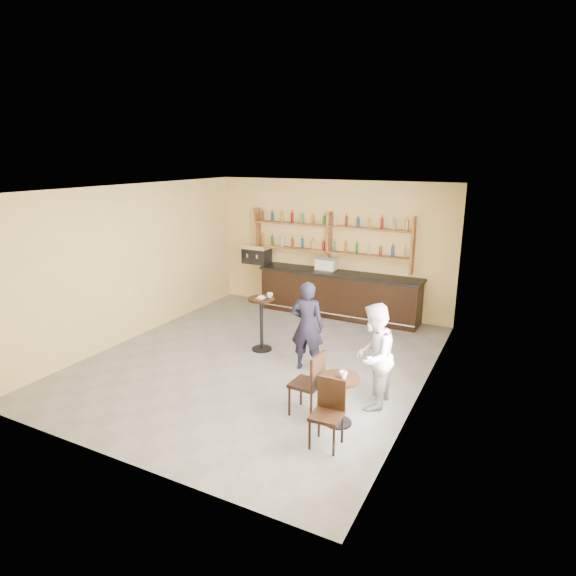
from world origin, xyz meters
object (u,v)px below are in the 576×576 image
at_px(pastry_case, 327,265).
at_px(chair_west, 306,383).
at_px(man_main, 307,326).
at_px(cafe_table, 339,401).
at_px(espresso_machine, 257,254).
at_px(patron_second, 373,356).
at_px(pedestal_table, 261,324).
at_px(bar_counter, 339,294).
at_px(chair_south, 326,415).

xyz_separation_m(pastry_case, chair_west, (1.55, -4.51, -0.73)).
relative_size(man_main, chair_west, 1.66).
xyz_separation_m(man_main, cafe_table, (1.19, -1.47, -0.46)).
height_order(espresso_machine, man_main, man_main).
xyz_separation_m(pastry_case, patron_second, (2.36, -3.84, -0.40)).
height_order(chair_west, patron_second, patron_second).
xyz_separation_m(man_main, patron_second, (1.45, -0.76, 0.00)).
height_order(man_main, patron_second, patron_second).
distance_m(pastry_case, pedestal_table, 2.78).
distance_m(bar_counter, pedestal_table, 2.75).
distance_m(bar_counter, man_main, 3.15).
xyz_separation_m(espresso_machine, cafe_table, (4.05, -4.56, -0.94)).
bearing_deg(espresso_machine, patron_second, -41.52).
bearing_deg(cafe_table, man_main, 128.99).
bearing_deg(man_main, cafe_table, 118.34).
bearing_deg(espresso_machine, cafe_table, -48.16).
height_order(chair_south, patron_second, patron_second).
xyz_separation_m(man_main, chair_west, (0.64, -1.42, -0.33)).
relative_size(espresso_machine, chair_west, 0.67).
bearing_deg(pedestal_table, pastry_case, 84.27).
bearing_deg(chair_south, espresso_machine, 126.75).
relative_size(pedestal_table, chair_south, 1.18).
xyz_separation_m(espresso_machine, patron_second, (4.31, -3.84, -0.48)).
height_order(espresso_machine, chair_west, espresso_machine).
relative_size(pastry_case, man_main, 0.30).
distance_m(pedestal_table, man_main, 1.28).
bearing_deg(chair_west, man_main, -152.66).
height_order(bar_counter, espresso_machine, espresso_machine).
bearing_deg(pedestal_table, bar_counter, 77.64).
bearing_deg(cafe_table, patron_second, 70.13).
relative_size(chair_west, chair_south, 1.08).
distance_m(pedestal_table, cafe_table, 3.03).
height_order(pastry_case, cafe_table, pastry_case).
bearing_deg(man_main, pastry_case, -84.23).
xyz_separation_m(cafe_table, chair_south, (0.05, -0.60, 0.09)).
xyz_separation_m(espresso_machine, man_main, (2.86, -3.08, -0.49)).
distance_m(bar_counter, chair_west, 4.67).
relative_size(cafe_table, patron_second, 0.44).
relative_size(bar_counter, man_main, 2.41).
bearing_deg(bar_counter, pedestal_table, -102.36).
distance_m(bar_counter, espresso_machine, 2.40).
height_order(pastry_case, pedestal_table, pastry_case).
bearing_deg(chair_south, bar_counter, 107.80).
height_order(pedestal_table, cafe_table, pedestal_table).
distance_m(chair_west, chair_south, 0.89).
bearing_deg(man_main, patron_second, 141.74).
height_order(pedestal_table, chair_west, pedestal_table).
bearing_deg(patron_second, pedestal_table, -114.16).
height_order(man_main, chair_south, man_main).
height_order(pedestal_table, patron_second, patron_second).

